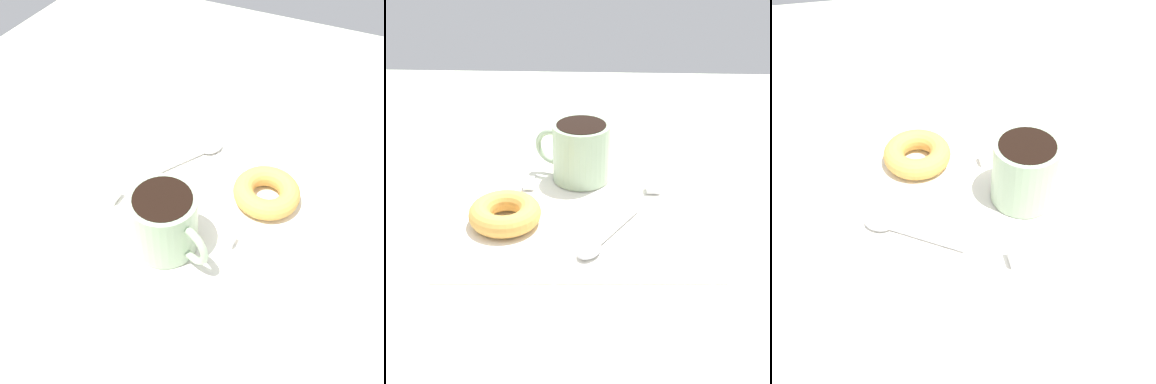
% 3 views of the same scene
% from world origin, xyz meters
% --- Properties ---
extents(ground_plane, '(1.20, 1.20, 0.02)m').
position_xyz_m(ground_plane, '(0.00, 0.00, -0.01)').
color(ground_plane, beige).
extents(napkin, '(0.34, 0.34, 0.00)m').
position_xyz_m(napkin, '(0.03, -0.00, 0.00)').
color(napkin, white).
rests_on(napkin, ground_plane).
extents(coffee_cup, '(0.11, 0.08, 0.09)m').
position_xyz_m(coffee_cup, '(0.03, 0.08, 0.05)').
color(coffee_cup, '#9EB793').
rests_on(coffee_cup, napkin).
extents(donut, '(0.09, 0.09, 0.03)m').
position_xyz_m(donut, '(-0.06, -0.05, 0.02)').
color(donut, gold).
rests_on(donut, napkin).
extents(spoon, '(0.08, 0.12, 0.01)m').
position_xyz_m(spoon, '(0.06, -0.10, 0.01)').
color(spoon, silver).
rests_on(spoon, napkin).
extents(sugar_cube, '(0.02, 0.02, 0.02)m').
position_xyz_m(sugar_cube, '(0.13, 0.04, 0.01)').
color(sugar_cube, white).
rests_on(sugar_cube, napkin).
extents(sugar_cube_extra, '(0.01, 0.01, 0.01)m').
position_xyz_m(sugar_cube_extra, '(-0.04, 0.04, 0.01)').
color(sugar_cube_extra, white).
rests_on(sugar_cube_extra, napkin).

